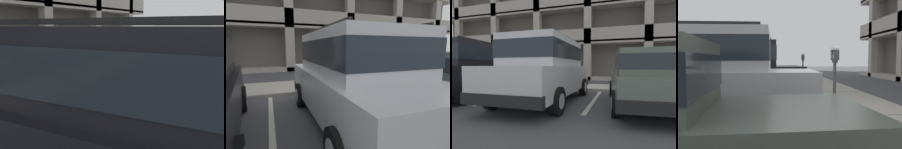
{
  "view_description": "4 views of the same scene",
  "coord_description": "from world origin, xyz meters",
  "views": [
    {
      "loc": [
        -5.23,
        -3.87,
        1.97
      ],
      "look_at": [
        -0.13,
        -0.53,
        0.79
      ],
      "focal_mm": 40.0,
      "sensor_mm": 36.0,
      "label": 1
    },
    {
      "loc": [
        -1.55,
        -5.87,
        1.66
      ],
      "look_at": [
        0.38,
        -1.02,
        0.85
      ],
      "focal_mm": 28.0,
      "sensor_mm": 36.0,
      "label": 2
    },
    {
      "loc": [
        2.33,
        -7.7,
        1.11
      ],
      "look_at": [
        0.18,
        -0.8,
        0.79
      ],
      "focal_mm": 28.0,
      "sensor_mm": 36.0,
      "label": 3
    },
    {
      "loc": [
        5.35,
        -1.0,
        1.37
      ],
      "look_at": [
        0.18,
        -0.67,
        1.05
      ],
      "focal_mm": 40.0,
      "sensor_mm": 36.0,
      "label": 4
    }
  ],
  "objects": [
    {
      "name": "dark_hatchback",
      "position": [
        3.03,
        -2.42,
        0.82
      ],
      "size": [
        2.03,
        4.58,
        1.54
      ],
      "rotation": [
        0.0,
        0.0,
        0.06
      ],
      "color": "#5B665B",
      "rests_on": "ground_plane"
    },
    {
      "name": "parking_meter_near",
      "position": [
        -0.12,
        0.35,
        1.25
      ],
      "size": [
        0.35,
        0.12,
        1.52
      ],
      "color": "#595B60",
      "rests_on": "sidewalk"
    },
    {
      "name": "sidewalk",
      "position": [
        0.0,
        1.3,
        0.06
      ],
      "size": [
        40.0,
        2.2,
        0.12
      ],
      "color": "#ADA89E",
      "rests_on": "ground_plane"
    },
    {
      "name": "red_sedan",
      "position": [
        -3.01,
        -2.42,
        1.09
      ],
      "size": [
        2.34,
        4.94,
        2.03
      ],
      "rotation": [
        0.0,
        0.0,
        0.1
      ],
      "color": "black",
      "rests_on": "ground_plane"
    },
    {
      "name": "parking_stall_lines",
      "position": [
        1.57,
        -1.4,
        0.0
      ],
      "size": [
        12.68,
        4.8,
        0.01
      ],
      "color": "silver",
      "rests_on": "ground_plane"
    },
    {
      "name": "silver_suv",
      "position": [
        0.12,
        -2.52,
        1.09
      ],
      "size": [
        2.05,
        4.79,
        2.03
      ],
      "rotation": [
        0.0,
        0.0,
        -0.01
      ],
      "color": "silver",
      "rests_on": "ground_plane"
    },
    {
      "name": "ground_plane",
      "position": [
        0.0,
        0.0,
        -0.05
      ],
      "size": [
        80.0,
        80.0,
        0.1
      ],
      "color": "#4C4C51"
    }
  ]
}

